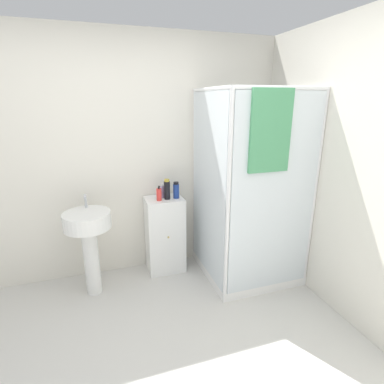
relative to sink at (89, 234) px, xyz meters
The scene contains 8 objects.
wall_back 0.84m from the sink, 43.69° to the left, with size 6.40×0.06×2.50m, color silver.
shower_enclosure 1.57m from the sink, ahead, with size 0.93×0.96×1.95m.
vanity_cabinet 0.83m from the sink, 14.74° to the left, with size 0.40×0.33×0.84m.
sink is the anchor object (origin of this frame).
soap_dispenser 0.78m from the sink, 11.98° to the left, with size 0.05×0.05×0.16m.
shampoo_bottle_tall_black 0.88m from the sink, 12.06° to the left, with size 0.06×0.06×0.21m.
shampoo_bottle_blue 0.97m from the sink, 10.70° to the left, with size 0.06×0.06×0.18m.
lotion_bottle_white 0.85m from the sink, 16.83° to the left, with size 0.05×0.05×0.16m.
Camera 1 is at (-0.29, -1.44, 1.85)m, focal length 28.00 mm.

